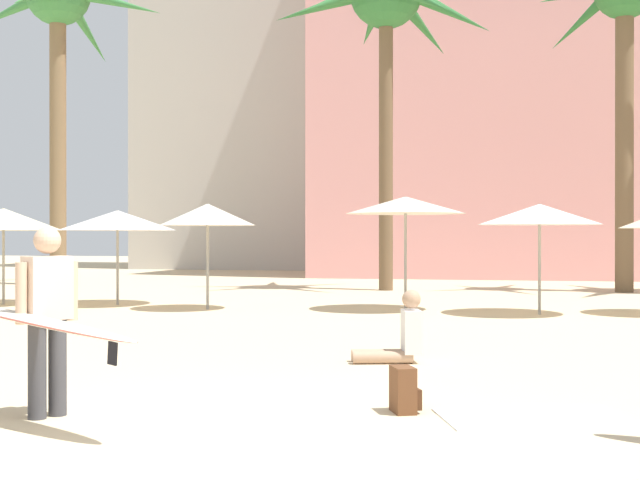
% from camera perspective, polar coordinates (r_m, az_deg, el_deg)
% --- Properties ---
extents(ground, '(120.00, 120.00, 0.00)m').
position_cam_1_polar(ground, '(6.86, -8.52, -13.31)').
color(ground, beige).
extents(hotel_pink, '(20.33, 9.56, 19.91)m').
position_cam_1_polar(hotel_pink, '(38.33, 16.14, 12.80)').
color(hotel_pink, pink).
rests_on(hotel_pink, ground).
extents(hotel_tower_gray, '(16.03, 8.01, 25.28)m').
position_cam_1_polar(hotel_tower_gray, '(46.49, -1.01, 13.95)').
color(hotel_tower_gray, '#BCB7AD').
rests_on(hotel_tower_gray, ground).
extents(palm_tree_far_left, '(7.32, 6.94, 10.71)m').
position_cam_1_polar(palm_tree_far_left, '(30.78, -16.75, 13.46)').
color(palm_tree_far_left, brown).
rests_on(palm_tree_far_left, ground).
extents(palm_tree_left, '(5.42, 5.66, 9.64)m').
position_cam_1_polar(palm_tree_left, '(27.24, 19.29, 12.96)').
color(palm_tree_left, brown).
rests_on(palm_tree_left, ground).
extents(palm_tree_center, '(6.63, 5.91, 10.02)m').
position_cam_1_polar(palm_tree_center, '(26.94, 4.34, 14.72)').
color(palm_tree_center, brown).
rests_on(palm_tree_center, ground).
extents(cafe_umbrella_0, '(2.52, 2.52, 2.28)m').
position_cam_1_polar(cafe_umbrella_0, '(18.48, 14.18, 1.64)').
color(cafe_umbrella_0, gray).
rests_on(cafe_umbrella_0, ground).
extents(cafe_umbrella_1, '(2.11, 2.11, 2.33)m').
position_cam_1_polar(cafe_umbrella_1, '(19.35, -7.37, 1.66)').
color(cafe_umbrella_1, gray).
rests_on(cafe_umbrella_1, ground).
extents(cafe_umbrella_3, '(2.61, 2.61, 2.48)m').
position_cam_1_polar(cafe_umbrella_3, '(19.07, 5.62, 2.28)').
color(cafe_umbrella_3, gray).
rests_on(cafe_umbrella_3, ground).
extents(cafe_umbrella_5, '(2.72, 2.72, 2.28)m').
position_cam_1_polar(cafe_umbrella_5, '(21.86, -20.02, 1.28)').
color(cafe_umbrella_5, gray).
rests_on(cafe_umbrella_5, ground).
extents(cafe_umbrella_6, '(2.73, 2.73, 2.23)m').
position_cam_1_polar(cafe_umbrella_6, '(21.02, -13.11, 1.26)').
color(cafe_umbrella_6, gray).
rests_on(cafe_umbrella_6, ground).
extents(beach_towel, '(1.83, 1.37, 0.01)m').
position_cam_1_polar(beach_towel, '(8.07, 13.83, -11.20)').
color(beach_towel, white).
rests_on(beach_towel, ground).
extents(backpack, '(0.32, 0.35, 0.42)m').
position_cam_1_polar(backpack, '(8.08, 5.53, -9.78)').
color(backpack, brown).
rests_on(backpack, ground).
extents(person_near_left, '(0.94, 0.60, 0.93)m').
position_cam_1_polar(person_near_left, '(11.20, 5.26, -6.32)').
color(person_near_left, tan).
rests_on(person_near_left, ground).
extents(person_near_right, '(2.68, 1.51, 1.69)m').
position_cam_1_polar(person_near_right, '(8.01, -17.84, -4.72)').
color(person_near_right, '#3D3D42').
rests_on(person_near_right, ground).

